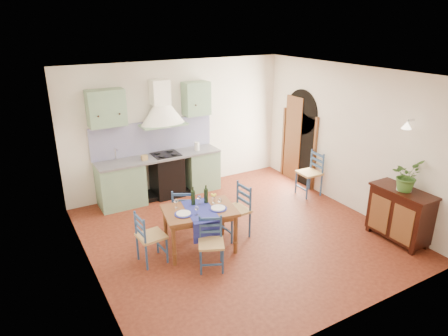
{
  "coord_description": "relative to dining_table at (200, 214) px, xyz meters",
  "views": [
    {
      "loc": [
        -3.34,
        -5.27,
        3.6
      ],
      "look_at": [
        -0.13,
        0.3,
        1.18
      ],
      "focal_mm": 32.0,
      "sensor_mm": 36.0,
      "label": 1
    }
  ],
  "objects": [
    {
      "name": "back_wall",
      "position": [
        0.34,
        2.39,
        0.41
      ],
      "size": [
        5.0,
        0.96,
        2.8
      ],
      "color": "silver",
      "rests_on": "ground"
    },
    {
      "name": "chair_spare",
      "position": [
        3.04,
        0.79,
        -0.15
      ],
      "size": [
        0.46,
        0.46,
        0.95
      ],
      "color": "navy",
      "rests_on": "ground"
    },
    {
      "name": "potted_plant",
      "position": [
        3.06,
        -1.43,
        0.55
      ],
      "size": [
        0.56,
        0.52,
        0.53
      ],
      "primitive_type": "imported",
      "rotation": [
        0.0,
        0.0,
        0.26
      ],
      "color": "#3A6527",
      "rests_on": "sideboard"
    },
    {
      "name": "sideboard",
      "position": [
        3.07,
        -1.42,
        -0.14
      ],
      "size": [
        0.5,
        1.05,
        0.94
      ],
      "color": "black",
      "rests_on": "ground"
    },
    {
      "name": "chair_far",
      "position": [
        -0.02,
        0.58,
        -0.19
      ],
      "size": [
        0.56,
        0.56,
        0.88
      ],
      "color": "navy",
      "rests_on": "ground"
    },
    {
      "name": "dining_table",
      "position": [
        0.0,
        0.0,
        0.0
      ],
      "size": [
        1.26,
        0.98,
        1.04
      ],
      "color": "brown",
      "rests_on": "ground"
    },
    {
      "name": "chair_right",
      "position": [
        0.75,
        0.09,
        -0.16
      ],
      "size": [
        0.47,
        0.47,
        0.94
      ],
      "color": "navy",
      "rests_on": "ground"
    },
    {
      "name": "left_wall",
      "position": [
        -1.69,
        0.1,
        0.76
      ],
      "size": [
        0.04,
        5.0,
        2.8
      ],
      "primitive_type": "cube",
      "color": "silver",
      "rests_on": "ground"
    },
    {
      "name": "ceiling",
      "position": [
        0.81,
        0.1,
        2.16
      ],
      "size": [
        5.0,
        5.0,
        0.01
      ],
      "primitive_type": "cube",
      "color": "white",
      "rests_on": "back_wall"
    },
    {
      "name": "floor",
      "position": [
        0.81,
        0.1,
        -0.64
      ],
      "size": [
        5.0,
        5.0,
        0.0
      ],
      "primitive_type": "plane",
      "color": "#41150E",
      "rests_on": "ground"
    },
    {
      "name": "chair_near",
      "position": [
        -0.09,
        -0.54,
        -0.22
      ],
      "size": [
        0.5,
        0.5,
        0.81
      ],
      "color": "navy",
      "rests_on": "ground"
    },
    {
      "name": "right_wall",
      "position": [
        3.31,
        0.38,
        0.69
      ],
      "size": [
        0.26,
        5.0,
        2.8
      ],
      "color": "silver",
      "rests_on": "ground"
    },
    {
      "name": "chair_left",
      "position": [
        -0.85,
        0.05,
        -0.2
      ],
      "size": [
        0.43,
        0.43,
        0.86
      ],
      "color": "navy",
      "rests_on": "ground"
    }
  ]
}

